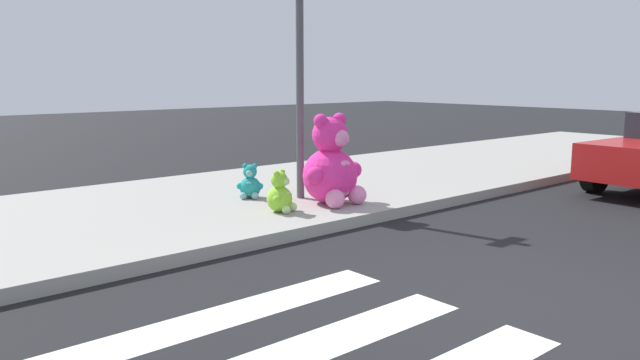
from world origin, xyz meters
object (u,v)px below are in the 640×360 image
(sign_pole, at_px, (300,80))
(plush_teal, at_px, (250,184))
(plush_pink_large, at_px, (332,168))
(plush_lime, at_px, (281,195))
(plush_brown, at_px, (324,176))

(sign_pole, bearing_deg, plush_teal, 140.18)
(plush_pink_large, relative_size, plush_teal, 2.48)
(plush_teal, bearing_deg, plush_pink_large, -58.44)
(sign_pole, xyz_separation_m, plush_pink_large, (0.09, -0.59, -1.20))
(plush_lime, distance_m, plush_brown, 1.71)
(sign_pole, relative_size, plush_pink_large, 2.56)
(plush_teal, height_order, plush_brown, plush_brown)
(plush_brown, bearing_deg, sign_pole, -157.69)
(sign_pole, bearing_deg, plush_lime, -144.47)
(sign_pole, distance_m, plush_brown, 1.68)
(plush_teal, relative_size, plush_brown, 0.99)
(plush_teal, distance_m, plush_brown, 1.28)
(plush_lime, bearing_deg, sign_pole, 35.53)
(plush_teal, relative_size, plush_lime, 0.91)
(plush_pink_large, bearing_deg, plush_teal, 121.56)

